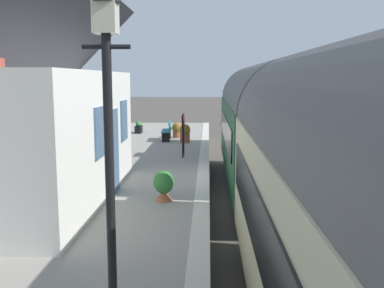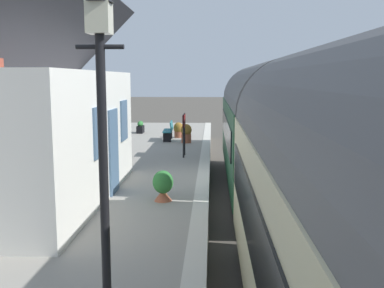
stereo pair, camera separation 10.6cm
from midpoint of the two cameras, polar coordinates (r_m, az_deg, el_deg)
The scene contains 14 objects.
ground_plane at distance 13.45m, azimuth 6.27°, elevation -8.21°, with size 160.00×160.00×0.00m, color #4C473F.
platform at distance 13.60m, azimuth -10.37°, elevation -6.00°, with size 32.00×5.78×0.97m, color gray.
platform_edge_coping at distance 13.17m, azimuth 1.20°, elevation -4.13°, with size 32.00×0.36×0.02m, color beige.
rail_near at distance 13.65m, azimuth 13.14°, elevation -7.83°, with size 52.00×0.08×0.14m, color gray.
rail_far at distance 13.45m, azimuth 7.05°, elevation -7.92°, with size 52.00×0.08×0.14m, color gray.
train at distance 5.96m, azimuth 20.65°, elevation -7.80°, with size 29.48×2.73×4.32m.
station_building at distance 11.02m, azimuth -20.09°, elevation 1.65°, with size 7.27×3.74×5.80m.
bench_platform_end at distance 20.79m, azimuth -3.26°, elevation 1.77°, with size 1.42×0.49×0.88m.
planter_edge_near at distance 21.80m, azimuth -2.06°, elevation 1.82°, with size 0.48×0.48×0.74m.
planter_by_door at distance 20.01m, azimuth -1.06°, elevation 1.38°, with size 0.48×0.48×0.84m.
planter_under_sign at distance 23.78m, azimuth -6.92°, elevation 2.13°, with size 0.77×0.32×0.63m.
planter_corner_building at distance 10.57m, azimuth -3.89°, elevation -5.32°, with size 0.49×0.49×0.72m.
lamp_post_platform at distance 4.80m, azimuth -11.27°, elevation 5.35°, with size 0.32×0.50×3.75m.
station_sign_board at distance 16.44m, azimuth -1.32°, elevation 2.53°, with size 0.96×0.06×1.57m.
Camera 1 is at (-12.86, 1.04, 3.82)m, focal length 42.01 mm.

